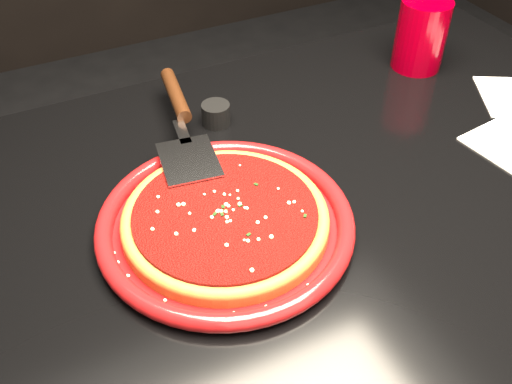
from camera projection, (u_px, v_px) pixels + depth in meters
table at (306, 337)px, 1.08m from camera, size 1.20×0.80×0.75m
plate at (226, 223)px, 0.76m from camera, size 0.44×0.44×0.03m
pizza_crust at (225, 220)px, 0.76m from camera, size 0.35×0.35×0.01m
pizza_crust_rim at (225, 217)px, 0.75m from camera, size 0.35×0.35×0.02m
pizza_sauce at (225, 214)px, 0.75m from camera, size 0.31×0.31×0.01m
parmesan_dusting at (225, 210)px, 0.75m from camera, size 0.24×0.24×0.01m
basil_flecks at (225, 211)px, 0.75m from camera, size 0.22×0.22×0.00m
pizza_server at (183, 122)px, 0.88m from camera, size 0.14×0.35×0.03m
cup at (421, 35)px, 1.05m from camera, size 0.11×0.11×0.13m
ramekin at (216, 114)px, 0.94m from camera, size 0.06×0.06×0.04m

